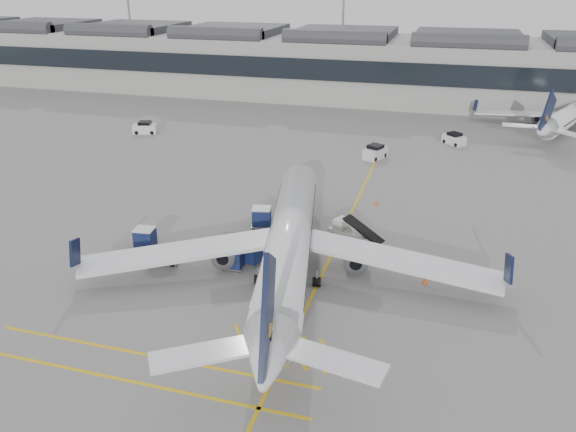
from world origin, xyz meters
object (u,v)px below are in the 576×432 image
(ramp_agent_a, at_px, (278,230))
(ramp_agent_b, at_px, (282,257))
(baggage_cart_a, at_px, (252,254))
(pushback_tug, at_px, (163,256))
(belt_loader, at_px, (351,233))
(airliner_main, at_px, (289,243))

(ramp_agent_a, xyz_separation_m, ramp_agent_b, (1.88, -4.88, 0.01))
(baggage_cart_a, relative_size, pushback_tug, 0.70)
(belt_loader, bearing_deg, ramp_agent_b, -100.10)
(airliner_main, distance_m, belt_loader, 8.80)
(belt_loader, height_order, ramp_agent_b, belt_loader)
(airliner_main, xyz_separation_m, belt_loader, (3.60, 7.74, -2.16))
(airliner_main, xyz_separation_m, ramp_agent_b, (-0.91, 1.03, -1.86))
(airliner_main, xyz_separation_m, baggage_cart_a, (-3.46, 0.88, -1.90))
(baggage_cart_a, bearing_deg, ramp_agent_b, 24.19)
(baggage_cart_a, bearing_deg, airliner_main, 6.57)
(baggage_cart_a, bearing_deg, ramp_agent_a, 103.23)
(airliner_main, relative_size, baggage_cart_a, 18.37)
(baggage_cart_a, height_order, ramp_agent_b, ramp_agent_b)
(airliner_main, xyz_separation_m, ramp_agent_a, (-2.79, 5.91, -1.87))
(baggage_cart_a, bearing_deg, belt_loader, 65.01)
(airliner_main, xyz_separation_m, pushback_tug, (-10.55, -1.03, -2.17))
(belt_loader, distance_m, baggage_cart_a, 9.84)
(pushback_tug, bearing_deg, ramp_agent_b, -1.92)
(baggage_cart_a, distance_m, pushback_tug, 7.35)
(ramp_agent_b, bearing_deg, ramp_agent_a, -86.20)
(belt_loader, bearing_deg, baggage_cart_a, -112.04)
(pushback_tug, bearing_deg, baggage_cart_a, 1.12)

